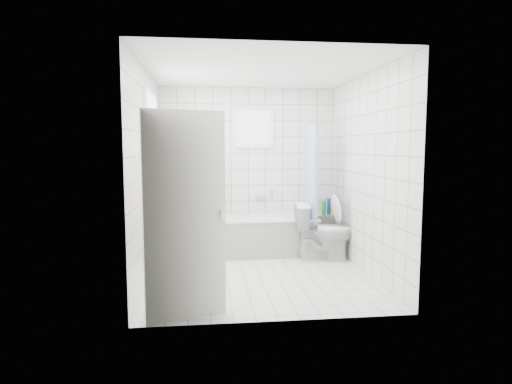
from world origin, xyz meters
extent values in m
plane|color=white|center=(0.00, 0.00, 0.00)|extent=(3.00, 3.00, 0.00)
plane|color=white|center=(0.00, 0.00, 2.60)|extent=(3.00, 3.00, 0.00)
cube|color=white|center=(0.00, 1.50, 1.30)|extent=(2.80, 0.02, 2.60)
cube|color=white|center=(0.00, -1.50, 1.30)|extent=(2.80, 0.02, 2.60)
cube|color=white|center=(-1.40, 0.00, 1.30)|extent=(0.02, 3.00, 2.60)
cube|color=white|center=(1.40, 0.00, 1.30)|extent=(0.02, 3.00, 2.60)
cube|color=white|center=(-1.35, 0.30, 1.60)|extent=(0.01, 0.90, 1.40)
cube|color=white|center=(0.10, 1.46, 1.95)|extent=(0.50, 0.01, 0.50)
cube|color=white|center=(-1.31, 0.30, 0.86)|extent=(0.18, 1.02, 0.08)
cube|color=silver|center=(-0.87, -1.34, 1.00)|extent=(0.76, 0.31, 2.00)
cube|color=white|center=(0.09, 1.12, 0.28)|extent=(1.81, 0.75, 0.55)
cube|color=white|center=(0.09, 1.12, 0.57)|extent=(1.83, 0.77, 0.03)
cube|color=white|center=(-0.89, 1.07, 0.75)|extent=(0.15, 0.85, 1.50)
cube|color=white|center=(1.29, 1.38, 0.28)|extent=(0.40, 0.24, 0.55)
imported|color=white|center=(1.03, 0.65, 0.42)|extent=(0.87, 0.55, 0.84)
cylinder|color=silver|center=(0.95, 1.10, 2.00)|extent=(0.02, 0.80, 0.02)
cube|color=silver|center=(0.19, 1.46, 0.85)|extent=(0.18, 0.06, 0.06)
imported|color=#DC557E|center=(-1.30, -0.08, 1.04)|extent=(0.12, 0.12, 0.28)
imported|color=silver|center=(-1.30, 0.42, 1.06)|extent=(0.16, 0.16, 0.31)
imported|color=#AF578F|center=(-1.30, 0.60, 0.99)|extent=(0.11, 0.11, 0.17)
imported|color=silver|center=(-1.30, 0.31, 0.98)|extent=(0.16, 0.16, 0.17)
cylinder|color=blue|center=(1.33, 1.40, 0.69)|extent=(0.06, 0.06, 0.27)
cylinder|color=#E8F319|center=(1.36, 1.32, 0.67)|extent=(0.06, 0.06, 0.24)
cylinder|color=red|center=(1.23, 1.39, 0.67)|extent=(0.06, 0.06, 0.23)
cylinder|color=green|center=(1.21, 1.31, 0.67)|extent=(0.06, 0.06, 0.24)
camera|label=1|loc=(-0.67, -5.38, 1.65)|focal=30.00mm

